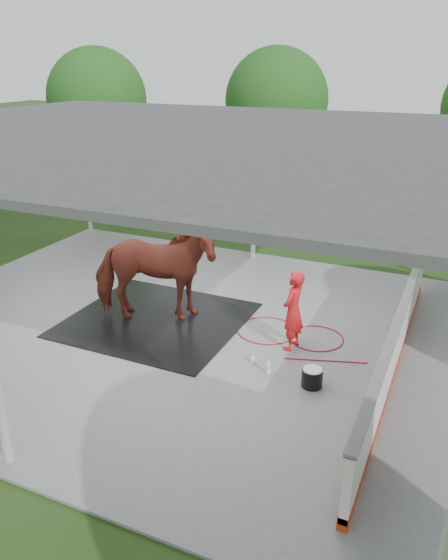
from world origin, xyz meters
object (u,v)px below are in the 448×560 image
at_px(horse, 154,272).
at_px(handler, 293,311).
at_px(dasher_board, 396,345).
at_px(wash_bucket, 312,377).

bearing_deg(horse, handler, -113.39).
distance_m(dasher_board, horse, 5.03).
xyz_separation_m(dasher_board, horse, (-5.00, 0.01, 0.59)).
height_order(horse, wash_bucket, horse).
bearing_deg(horse, dasher_board, -114.61).
xyz_separation_m(horse, wash_bucket, (3.78, -1.10, -0.96)).
distance_m(horse, wash_bucket, 4.06).
bearing_deg(handler, dasher_board, 95.97).
bearing_deg(horse, wash_bucket, -130.65).
bearing_deg(dasher_board, horse, 179.88).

